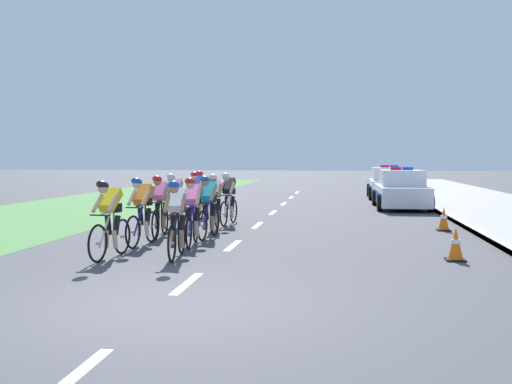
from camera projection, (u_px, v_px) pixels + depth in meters
The scene contains 19 objects.
ground_plane at pixel (158, 308), 7.73m from camera, with size 160.00×160.00×0.00m, color #424247.
kerb_edge at pixel (439, 211), 20.75m from camera, with size 0.16×60.00×0.13m, color #9E9E99.
grass_verge at pixel (72, 208), 22.66m from camera, with size 7.00×60.00×0.01m, color #4C7F42.
lane_markings_centre at pixel (266, 218), 19.10m from camera, with size 0.14×29.60×0.01m.
cyclist_lead at pixel (110, 218), 11.46m from camera, with size 0.45×1.72×1.56m.
cyclist_second at pixel (177, 218), 11.48m from camera, with size 0.44×1.72×1.56m.
cyclist_third at pixel (142, 210), 13.13m from camera, with size 0.45×1.72×1.56m.
cyclist_fourth at pixel (192, 211), 13.12m from camera, with size 0.44×1.72×1.56m.
cyclist_fifth at pixel (160, 205), 14.52m from camera, with size 0.44×1.72×1.56m.
cyclist_sixth at pixel (208, 206), 14.31m from camera, with size 0.44×1.72×1.56m.
cyclist_seventh at pixel (175, 200), 16.32m from camera, with size 0.45×1.72×1.56m.
cyclist_eighth at pixel (215, 202), 15.77m from camera, with size 0.44×1.72×1.56m.
cyclist_ninth at pixel (197, 196), 18.21m from camera, with size 0.42×1.72×1.56m.
cyclist_tenth at pixel (229, 198), 17.19m from camera, with size 0.45×1.72×1.56m.
cyclist_eleventh at pixel (202, 193), 19.42m from camera, with size 0.42×1.72×1.56m.
police_car_nearest at pixel (401, 191), 22.74m from camera, with size 2.04×4.42×1.59m.
police_car_second at pixel (389, 184), 28.31m from camera, with size 2.05×4.43×1.59m.
traffic_cone_near at pixel (456, 245), 11.22m from camera, with size 0.36×0.36×0.64m.
traffic_cone_far at pixel (444, 219), 15.80m from camera, with size 0.36×0.36×0.64m.
Camera 1 is at (2.35, -7.37, 1.97)m, focal length 41.47 mm.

